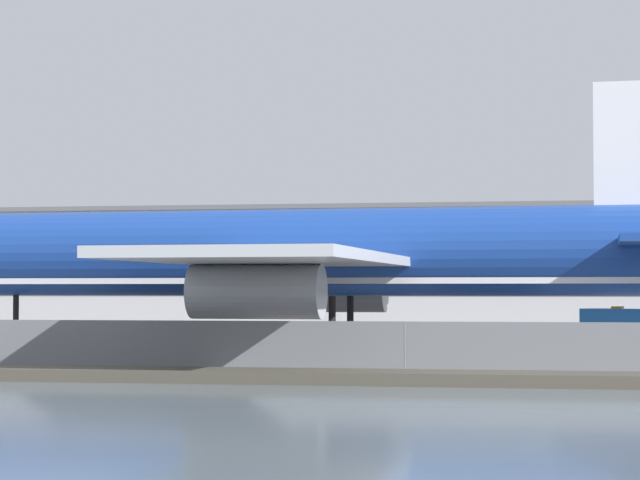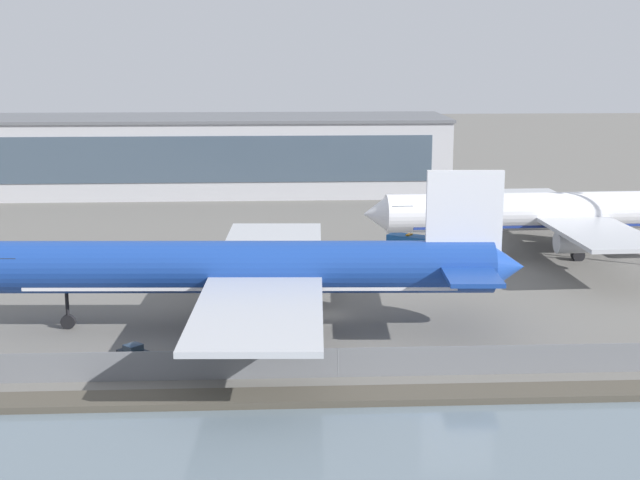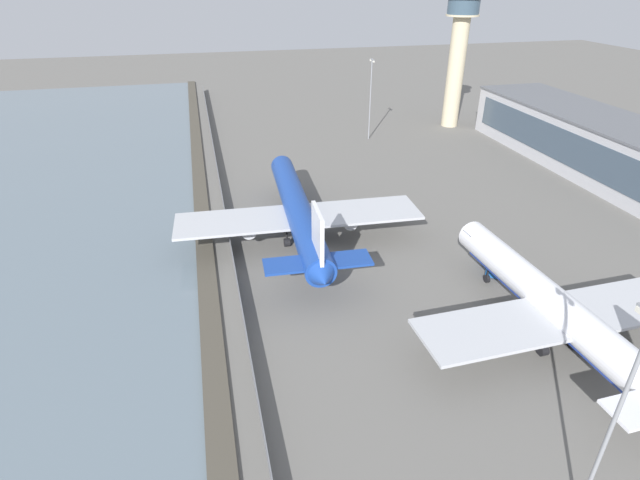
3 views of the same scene
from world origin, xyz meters
The scene contains 7 objects.
ground_plane centered at (0.00, 0.00, 0.00)m, with size 500.00×500.00×0.00m, color #66635E.
shoreline_seawall centered at (0.00, -20.50, 0.25)m, with size 320.00×3.00×0.50m.
perimeter_fence centered at (0.00, -16.00, 1.17)m, with size 280.00×0.10×2.35m.
cargo_jet_blue centered at (-7.03, -3.52, 5.53)m, with size 50.69×43.54×14.49m.
baggage_tug centered at (-15.87, -12.97, 0.81)m, with size 3.42×3.37×1.80m.
ops_van centered at (11.77, 25.02, 1.28)m, with size 5.51×4.57×2.48m.
terminal_building centered at (-19.71, 73.67, 6.55)m, with size 89.33×20.24×13.08m.
Camera 1 is at (5.44, -69.65, 3.73)m, focal length 70.00 mm.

